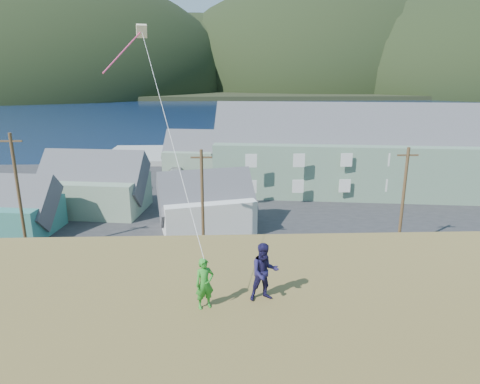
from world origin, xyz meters
The scene contains 16 objects.
ground centered at (0.00, 0.00, 0.00)m, with size 900.00×900.00×0.00m, color #0A1638.
grass_strip centered at (0.00, -2.00, 0.05)m, with size 110.00×8.00×0.10m, color #4C3D19.
waterfront_lot centered at (0.00, 17.00, 0.06)m, with size 72.00×36.00×0.12m, color #28282B.
wharf centered at (-6.00, 40.00, 0.45)m, with size 26.00×14.00×0.90m, color gray.
far_shore centered at (0.00, 330.00, 1.00)m, with size 900.00×320.00×2.00m, color black.
far_hills centered at (35.59, 279.38, 2.00)m, with size 760.00×265.00×143.00m.
lodge centered at (16.90, 18.80, 4.81)m, with size 36.59×14.54×12.52m.
shed_teal centered at (-18.80, 6.46, 2.40)m, with size 8.82×6.71×6.42m.
shed_palegreen_near centered at (-13.08, 12.40, 2.84)m, with size 11.20×7.95×7.57m.
shed_white centered at (-1.52, 6.61, 2.54)m, with size 9.31×7.21×6.62m.
shed_palegreen_far centered at (-2.56, 28.51, 2.81)m, with size 11.74×7.80×7.35m.
utility_poles centered at (-1.63, 1.50, 4.49)m, with size 29.40×0.24×9.55m.
parked_cars centered at (-9.08, 20.79, 0.87)m, with size 25.92×13.93×1.57m.
kite_flyer_green centered at (-0.50, -18.29, 7.98)m, with size 0.57×0.37×1.56m, color #278524.
kite_flyer_navy centered at (1.30, -17.89, 8.12)m, with size 0.89×0.70×1.84m, color #1B1740.
kite_rig centered at (-3.55, -9.56, 15.41)m, with size 2.14×4.82×11.82m.
Camera 1 is at (0.11, -29.64, 14.04)m, focal length 32.00 mm.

